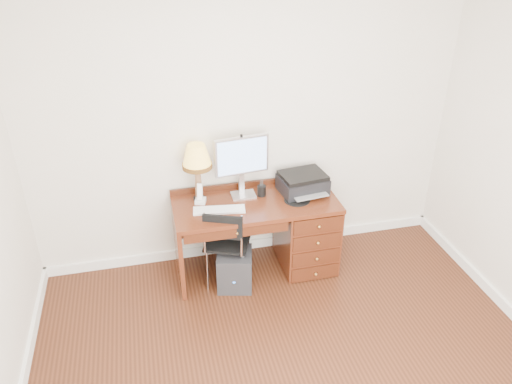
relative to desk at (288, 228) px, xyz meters
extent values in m
plane|color=#33170B|center=(-0.32, -1.40, -0.41)|extent=(4.00, 4.00, 0.00)
plane|color=silver|center=(-0.32, 0.35, 0.94)|extent=(4.00, 0.00, 4.00)
cube|color=white|center=(-0.32, 0.33, -0.36)|extent=(4.00, 0.03, 0.10)
cube|color=#582412|center=(-0.32, -0.01, 0.32)|extent=(1.50, 0.65, 0.04)
cube|color=#582412|center=(0.18, -0.01, -0.06)|extent=(0.50, 0.61, 0.71)
cube|color=#582412|center=(-1.05, -0.01, -0.06)|extent=(0.04, 0.61, 0.71)
cube|color=#461C0E|center=(-0.56, 0.29, 0.05)|extent=(0.96, 0.03, 0.39)
cube|color=#461C0E|center=(-0.56, -0.31, 0.25)|extent=(0.91, 0.03, 0.09)
sphere|color=#BF8C3F|center=(0.18, -0.34, -0.06)|extent=(0.03, 0.03, 0.03)
cube|color=silver|center=(-0.41, 0.14, 0.34)|extent=(0.24, 0.19, 0.02)
cube|color=silver|center=(-0.41, 0.19, 0.44)|extent=(0.05, 0.04, 0.18)
cube|color=silver|center=(-0.41, 0.17, 0.73)|extent=(0.50, 0.10, 0.36)
cube|color=#4C8CF2|center=(-0.41, 0.15, 0.73)|extent=(0.46, 0.06, 0.32)
cube|color=white|center=(-0.67, -0.07, 0.35)|extent=(0.47, 0.19, 0.02)
cylinder|color=black|center=(0.05, -0.06, 0.34)|extent=(0.24, 0.24, 0.01)
ellipsoid|color=white|center=(0.05, -0.06, 0.36)|extent=(0.11, 0.07, 0.04)
cube|color=black|center=(0.15, 0.09, 0.41)|extent=(0.46, 0.38, 0.15)
cube|color=black|center=(0.15, 0.09, 0.51)|extent=(0.44, 0.36, 0.04)
cylinder|color=black|center=(-0.81, 0.17, 0.35)|extent=(0.11, 0.11, 0.02)
cone|color=#8B6141|center=(-0.81, 0.17, 0.52)|extent=(0.07, 0.07, 0.32)
cone|color=#EEBF4B|center=(-0.81, 0.17, 0.78)|extent=(0.26, 0.26, 0.20)
cylinder|color=#593814|center=(-0.81, 0.17, 0.68)|extent=(0.27, 0.27, 0.04)
cube|color=white|center=(-0.81, 0.10, 0.36)|extent=(0.11, 0.11, 0.04)
cube|color=white|center=(-0.81, 0.10, 0.45)|extent=(0.06, 0.07, 0.15)
cylinder|color=black|center=(-0.24, 0.10, 0.39)|extent=(0.08, 0.08, 0.10)
cube|color=black|center=(-0.61, -0.10, 0.02)|extent=(0.50, 0.50, 0.02)
cube|color=black|center=(-0.61, -0.28, 0.29)|extent=(0.33, 0.15, 0.23)
cylinder|color=silver|center=(-0.77, 0.06, -0.20)|extent=(0.02, 0.02, 0.43)
cylinder|color=silver|center=(-0.44, 0.06, -0.20)|extent=(0.02, 0.02, 0.43)
cylinder|color=silver|center=(-0.77, -0.27, -0.20)|extent=(0.02, 0.02, 0.43)
cylinder|color=silver|center=(-0.44, -0.27, -0.20)|extent=(0.02, 0.02, 0.43)
cylinder|color=silver|center=(-0.77, -0.28, 0.21)|extent=(0.02, 0.02, 0.38)
cylinder|color=silver|center=(-0.44, -0.28, 0.21)|extent=(0.02, 0.02, 0.38)
cube|color=black|center=(-0.57, -0.21, -0.23)|extent=(0.38, 0.38, 0.36)
camera|label=1|loc=(-1.22, -3.80, 2.65)|focal=35.00mm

